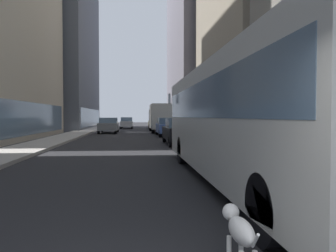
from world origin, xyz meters
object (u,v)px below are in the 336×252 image
car_silver_sedan (127,123)px  car_grey_wagon (109,125)px  car_yellow_taxi (155,123)px  box_truck (161,117)px  car_blue_hatchback (167,127)px  transit_bus (245,115)px  car_black_suv (181,131)px  dalmatian_dog (239,230)px

car_silver_sedan → car_grey_wagon: 13.02m
car_yellow_taxi → box_truck: size_ratio=0.56×
car_blue_hatchback → car_silver_sedan: size_ratio=1.00×
transit_bus → car_grey_wagon: (-5.60, 26.12, -0.95)m
box_truck → car_black_suv: bearing=-90.0°
car_yellow_taxi → car_grey_wagon: bearing=-118.3°
dalmatian_dog → car_blue_hatchback: bearing=86.0°
dalmatian_dog → car_grey_wagon: bearing=97.0°
transit_bus → car_blue_hatchback: 20.29m
car_black_suv → car_silver_sedan: bearing=98.3°
transit_bus → dalmatian_dog: 5.39m
car_blue_hatchback → dalmatian_dog: car_blue_hatchback is taller
transit_bus → car_blue_hatchback: size_ratio=2.53×
transit_bus → car_black_suv: size_ratio=2.41×
car_blue_hatchback → car_yellow_taxi: (-0.00, 16.25, -0.00)m
box_truck → car_silver_sedan: bearing=108.7°
transit_bus → box_truck: size_ratio=1.54×
transit_bus → car_yellow_taxi: 36.52m
car_grey_wagon → car_black_suv: 15.41m
transit_bus → box_truck: 27.22m
transit_bus → car_grey_wagon: size_ratio=2.57×
car_silver_sedan → car_grey_wagon: (-1.60, -12.92, 0.00)m
car_grey_wagon → car_black_suv: size_ratio=0.94×
car_blue_hatchback → car_black_suv: (0.00, -8.50, 0.00)m
dalmatian_dog → transit_bus: bearing=70.1°
car_blue_hatchback → car_yellow_taxi: bearing=90.0°
car_grey_wagon → car_black_suv: (5.60, -14.36, 0.00)m
car_blue_hatchback → box_truck: 7.01m
transit_bus → car_grey_wagon: transit_bus is taller
car_yellow_taxi → dalmatian_dog: car_yellow_taxi is taller
car_silver_sedan → car_black_suv: bearing=-81.7°
car_grey_wagon → box_truck: (5.60, 1.10, 0.84)m
car_blue_hatchback → box_truck: bearing=90.0°
car_black_suv → car_grey_wagon: bearing=111.3°
car_black_suv → dalmatian_dog: bearing=-96.1°
car_blue_hatchback → car_yellow_taxi: 16.25m
car_silver_sedan → car_yellow_taxi: bearing=-32.3°
car_black_suv → car_yellow_taxi: bearing=90.0°
car_blue_hatchback → car_grey_wagon: 8.10m
car_silver_sedan → box_truck: 12.50m
car_silver_sedan → car_yellow_taxi: 4.73m
car_grey_wagon → car_yellow_taxi: 11.80m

